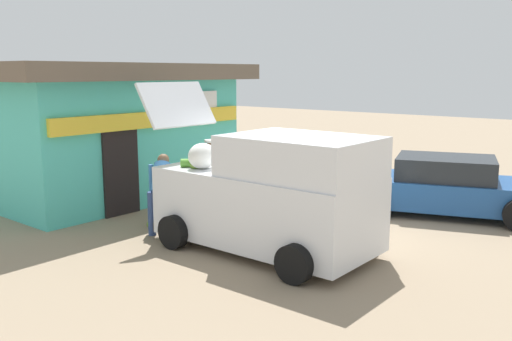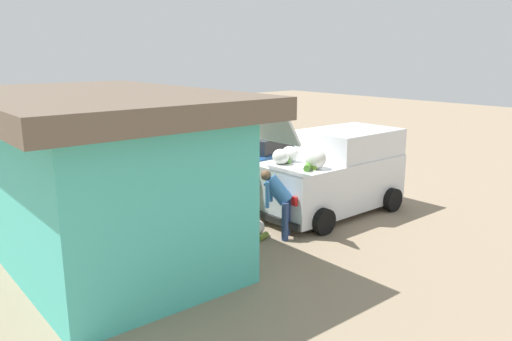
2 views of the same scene
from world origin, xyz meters
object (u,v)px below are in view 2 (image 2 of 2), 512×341
Objects in this scene: storefront_bar at (99,174)px; parked_sedan at (260,155)px; delivery_van at (334,173)px; unloaded_banana_pile at (251,228)px; vendor_standing at (242,182)px; paint_bucket at (190,200)px; customer_bending at (279,197)px.

parked_sedan is at bearing -63.86° from storefront_bar.
delivery_van is 2.89m from unloaded_banana_pile.
vendor_standing is (-0.07, -3.47, -0.74)m from storefront_bar.
delivery_van is 3.88m from paint_bucket.
vendor_standing is at bearing -1.76° from customer_bending.
vendor_standing is at bearing -91.14° from storefront_bar.
paint_bucket is (3.19, 0.24, -0.74)m from customer_bending.
storefront_bar is 7.60× the size of unloaded_banana_pile.
unloaded_banana_pile reaches higher than paint_bucket.
storefront_bar is at bearing 116.14° from parked_sedan.
vendor_standing reaches higher than unloaded_banana_pile.
storefront_bar is 1.49× the size of delivery_van.
delivery_van is at bearing -79.60° from customer_bending.
parked_sedan is 3.02× the size of customer_bending.
unloaded_banana_pile is (-0.95, -3.01, -1.53)m from storefront_bar.
delivery_van reaches higher than parked_sedan.
customer_bending reaches higher than parked_sedan.
storefront_bar is 3.55m from vendor_standing.
unloaded_banana_pile is at bearing 89.49° from delivery_van.
delivery_van is at bearing -90.51° from unloaded_banana_pile.
vendor_standing reaches higher than customer_bending.
customer_bending is (-1.34, 0.04, -0.07)m from vendor_standing.
paint_bucket is at bearing 8.67° from vendor_standing.
customer_bending is at bearing 142.83° from parked_sedan.
storefront_bar is 3.79m from customer_bending.
unloaded_banana_pile is at bearing 176.31° from paint_bucket.
storefront_bar is 8.06m from parked_sedan.
storefront_bar reaches higher than customer_bending.
vendor_standing is (0.91, 2.31, -0.04)m from delivery_van.
parked_sedan is at bearing -37.17° from customer_bending.
unloaded_banana_pile is at bearing 42.40° from customer_bending.
delivery_van is 12.27× the size of paint_bucket.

